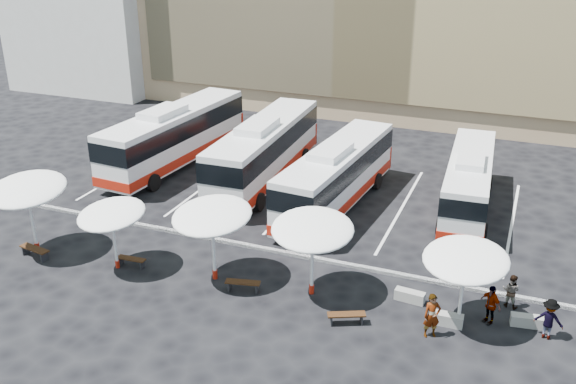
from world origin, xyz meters
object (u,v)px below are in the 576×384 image
at_px(sunshade_0, 27,190).
at_px(conc_bench_0, 410,296).
at_px(sunshade_1, 111,214).
at_px(bus_1, 265,149).
at_px(passenger_0, 432,316).
at_px(passenger_1, 511,291).
at_px(wood_bench_3, 346,316).
at_px(sunshade_4, 466,260).
at_px(passenger_2, 490,304).
at_px(sunshade_3, 313,229).
at_px(wood_bench_2, 243,284).
at_px(sunshade_2, 212,216).
at_px(wood_bench_1, 131,260).
at_px(passenger_3, 549,319).
at_px(bus_2, 337,174).
at_px(bus_0, 175,134).
at_px(conc_bench_2, 527,321).
at_px(wood_bench_0, 35,250).
at_px(bus_3, 469,180).

relative_size(sunshade_0, conc_bench_0, 3.31).
xyz_separation_m(sunshade_0, sunshade_1, (4.69, 0.10, -0.54)).
height_order(bus_1, passenger_0, bus_1).
bearing_deg(sunshade_1, passenger_1, 11.01).
distance_m(sunshade_0, wood_bench_3, 16.36).
relative_size(sunshade_4, passenger_2, 2.25).
distance_m(sunshade_3, passenger_1, 8.78).
bearing_deg(sunshade_3, conc_bench_0, 13.49).
relative_size(sunshade_3, wood_bench_2, 2.66).
relative_size(sunshade_2, wood_bench_2, 2.59).
height_order(wood_bench_1, passenger_3, passenger_3).
bearing_deg(passenger_1, conc_bench_0, 29.95).
height_order(bus_2, sunshade_3, bus_2).
relative_size(sunshade_4, wood_bench_3, 2.44).
relative_size(sunshade_4, passenger_3, 2.25).
bearing_deg(sunshade_0, passenger_3, 4.20).
distance_m(bus_0, sunshade_1, 13.81).
height_order(bus_0, wood_bench_3, bus_0).
relative_size(sunshade_0, wood_bench_2, 2.64).
bearing_deg(conc_bench_2, wood_bench_0, -172.83).
bearing_deg(wood_bench_3, bus_1, 125.58).
distance_m(wood_bench_0, wood_bench_2, 10.77).
bearing_deg(wood_bench_1, passenger_1, 10.21).
distance_m(sunshade_2, passenger_2, 12.28).
xyz_separation_m(sunshade_2, wood_bench_3, (6.65, -1.21, -2.81)).
relative_size(wood_bench_1, passenger_3, 0.84).
bearing_deg(sunshade_4, conc_bench_2, 19.09).
xyz_separation_m(wood_bench_1, passenger_2, (16.22, 1.51, 0.53)).
bearing_deg(passenger_3, conc_bench_0, 2.75).
relative_size(wood_bench_2, conc_bench_2, 1.27).
xyz_separation_m(bus_1, wood_bench_2, (4.30, -12.27, -1.73)).
distance_m(sunshade_3, conc_bench_2, 9.43).
bearing_deg(bus_3, sunshade_2, -132.24).
relative_size(sunshade_4, wood_bench_0, 2.24).
bearing_deg(sunshade_2, sunshade_4, 2.40).
bearing_deg(conc_bench_2, sunshade_0, -174.33).
height_order(bus_0, sunshade_1, bus_0).
distance_m(conc_bench_0, passenger_0, 2.64).
xyz_separation_m(sunshade_4, passenger_1, (1.84, 2.12, -2.22)).
height_order(wood_bench_1, conc_bench_0, conc_bench_0).
bearing_deg(bus_1, wood_bench_2, -72.59).
bearing_deg(passenger_3, wood_bench_1, 13.07).
distance_m(conc_bench_0, passenger_2, 3.40).
relative_size(bus_2, bus_3, 1.11).
bearing_deg(sunshade_0, conc_bench_0, 7.40).
xyz_separation_m(bus_2, passenger_2, (9.34, -8.71, -1.10)).
distance_m(conc_bench_0, conc_bench_2, 4.79).
distance_m(bus_1, sunshade_2, 12.11).
relative_size(passenger_0, passenger_1, 1.24).
distance_m(bus_2, passenger_0, 12.85).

